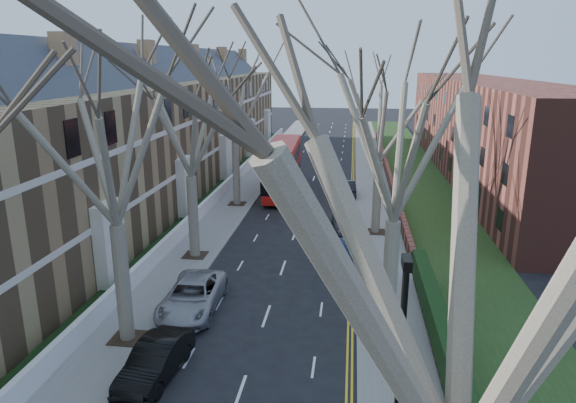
% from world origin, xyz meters
% --- Properties ---
extents(pavement_left, '(3.00, 102.00, 0.12)m').
position_xyz_m(pavement_left, '(-6.00, 39.00, 0.06)').
color(pavement_left, slate).
rests_on(pavement_left, ground).
extents(pavement_right, '(3.00, 102.00, 0.12)m').
position_xyz_m(pavement_right, '(6.00, 39.00, 0.06)').
color(pavement_right, slate).
rests_on(pavement_right, ground).
extents(terrace_left, '(9.70, 78.00, 13.60)m').
position_xyz_m(terrace_left, '(-13.65, 31.00, 5.53)').
color(terrace_left, olive).
rests_on(terrace_left, ground).
extents(flats_right, '(13.97, 54.00, 10.00)m').
position_xyz_m(flats_right, '(17.46, 43.00, 4.98)').
color(flats_right, brown).
rests_on(flats_right, ground).
extents(wall_hedge_right, '(0.70, 24.00, 1.80)m').
position_xyz_m(wall_hedge_right, '(7.70, 2.00, 1.12)').
color(wall_hedge_right, '#543624').
rests_on(wall_hedge_right, ground).
extents(front_wall_left, '(0.30, 78.00, 1.00)m').
position_xyz_m(front_wall_left, '(-7.65, 31.00, 0.62)').
color(front_wall_left, white).
rests_on(front_wall_left, ground).
extents(grass_verge_right, '(6.00, 102.00, 0.06)m').
position_xyz_m(grass_verge_right, '(10.50, 39.00, 0.15)').
color(grass_verge_right, '#193513').
rests_on(grass_verge_right, ground).
extents(tree_left_mid, '(10.50, 10.50, 14.71)m').
position_xyz_m(tree_left_mid, '(-5.70, 6.00, 9.56)').
color(tree_left_mid, '#665B49').
rests_on(tree_left_mid, ground).
extents(tree_left_far, '(10.15, 10.15, 14.22)m').
position_xyz_m(tree_left_far, '(-5.70, 16.00, 9.24)').
color(tree_left_far, '#665B49').
rests_on(tree_left_far, ground).
extents(tree_left_dist, '(10.50, 10.50, 14.71)m').
position_xyz_m(tree_left_dist, '(-5.70, 28.00, 9.56)').
color(tree_left_dist, '#665B49').
rests_on(tree_left_dist, ground).
extents(tree_right_near, '(10.85, 10.85, 15.20)m').
position_xyz_m(tree_right_near, '(5.70, -6.00, 9.86)').
color(tree_right_near, '#665B49').
rests_on(tree_right_near, ground).
extents(tree_right_mid, '(10.50, 10.50, 14.71)m').
position_xyz_m(tree_right_mid, '(5.70, 8.00, 9.56)').
color(tree_right_mid, '#665B49').
rests_on(tree_right_mid, ground).
extents(tree_right_far, '(10.15, 10.15, 14.22)m').
position_xyz_m(tree_right_far, '(5.70, 22.00, 9.24)').
color(tree_right_far, '#665B49').
rests_on(tree_right_far, ground).
extents(double_decker_bus, '(3.09, 11.17, 4.64)m').
position_xyz_m(double_decker_bus, '(-2.34, 32.47, 2.28)').
color(double_decker_bus, '#B7120D').
rests_on(double_decker_bus, ground).
extents(car_left_mid, '(1.92, 4.51, 1.45)m').
position_xyz_m(car_left_mid, '(-3.44, 3.56, 0.72)').
color(car_left_mid, black).
rests_on(car_left_mid, ground).
extents(car_left_far, '(2.71, 5.61, 1.54)m').
position_xyz_m(car_left_far, '(-3.70, 9.14, 0.77)').
color(car_left_far, '#959499').
rests_on(car_left_far, ground).
extents(car_right_near, '(2.65, 5.29, 1.47)m').
position_xyz_m(car_right_near, '(3.54, 16.49, 0.74)').
color(car_right_near, navy).
rests_on(car_right_near, ground).
extents(car_right_mid, '(2.26, 4.45, 1.45)m').
position_xyz_m(car_right_mid, '(3.53, 22.71, 0.73)').
color(car_right_mid, gray).
rests_on(car_right_mid, ground).
extents(car_right_far, '(1.87, 4.44, 1.43)m').
position_xyz_m(car_right_far, '(3.47, 32.53, 0.71)').
color(car_right_far, black).
rests_on(car_right_far, ground).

